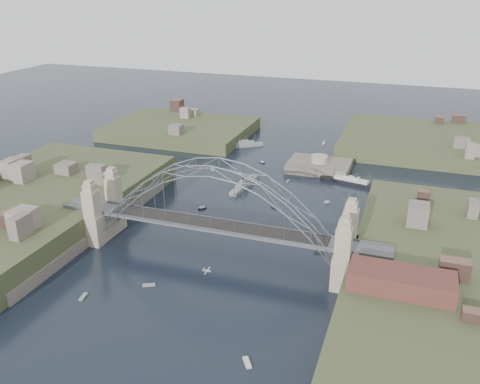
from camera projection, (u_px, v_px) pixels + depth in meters
name	position (u px, v px, depth m)	size (l,w,h in m)	color
ground	(216.00, 255.00, 127.54)	(500.00, 500.00, 0.00)	black
bridge	(215.00, 210.00, 122.82)	(84.00, 13.80, 24.60)	#545457
shore_west	(28.00, 216.00, 144.32)	(50.50, 90.00, 12.00)	#3E4626
shore_east	(465.00, 291.00, 109.25)	(50.50, 90.00, 12.00)	#3E4626
headland_nw	(181.00, 134.00, 226.99)	(60.00, 45.00, 9.00)	#3E4626
headland_ne	(431.00, 147.00, 207.86)	(70.00, 55.00, 9.50)	#3E4626
fort_island	(319.00, 171.00, 185.03)	(22.00, 16.00, 9.40)	#60574D
wharf_shed	(401.00, 281.00, 98.05)	(20.00, 8.00, 4.00)	#592D26
finger_pier	(361.00, 361.00, 90.93)	(4.00, 22.00, 1.40)	#545457
naval_cruiser_near	(245.00, 184.00, 169.54)	(4.34, 18.84, 5.60)	gray
naval_cruiser_far	(243.00, 145.00, 210.11)	(14.65, 11.55, 5.56)	gray
ocean_liner	(351.00, 182.00, 171.66)	(21.32, 7.50, 5.21)	black
aeroplane	(206.00, 270.00, 106.42)	(1.64, 3.10, 0.45)	silver
small_boat_a	(202.00, 208.00, 153.12)	(2.40, 2.44, 1.43)	silver
small_boat_b	(274.00, 208.00, 153.75)	(2.00, 1.87, 0.45)	silver
small_boat_c	(149.00, 285.00, 114.65)	(2.91, 2.14, 0.45)	silver
small_boat_d	(327.00, 202.00, 157.29)	(1.98, 1.48, 1.43)	silver
small_boat_e	(212.00, 170.00, 184.60)	(2.63, 2.99, 0.45)	silver
small_boat_f	(288.00, 181.00, 174.10)	(0.95, 1.86, 0.45)	silver
small_boat_g	(247.00, 363.00, 91.40)	(2.45, 3.03, 0.45)	silver
small_boat_h	(262.00, 162.00, 191.59)	(2.20, 1.18, 1.43)	silver
small_boat_i	(319.00, 253.00, 128.28)	(2.73, 1.23, 0.45)	silver
small_boat_j	(83.00, 297.00, 110.44)	(1.31, 2.85, 0.45)	silver
small_boat_k	(324.00, 142.00, 213.03)	(1.09, 1.89, 2.38)	silver
small_boat_l	(143.00, 187.00, 169.09)	(2.97, 1.30, 1.43)	silver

